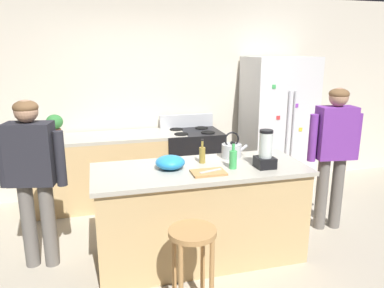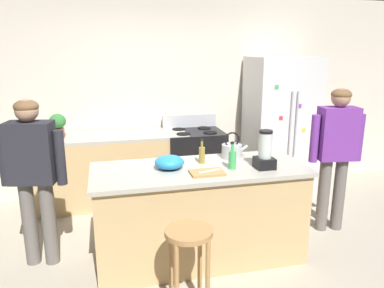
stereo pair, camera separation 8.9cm
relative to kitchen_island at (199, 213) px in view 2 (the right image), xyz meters
The scene contains 17 objects.
ground_plane 0.46m from the kitchen_island, ahead, with size 14.00×14.00×0.00m, color #B2A893.
back_wall 2.14m from the kitchen_island, 90.00° to the left, with size 8.00×0.10×2.70m, color beige.
kitchen_island is the anchor object (origin of this frame).
back_counter_run 1.74m from the kitchen_island, 117.30° to the left, with size 2.00×0.64×0.92m.
refrigerator 2.22m from the kitchen_island, 43.71° to the left, with size 0.90×0.73×1.90m.
stove_range 1.56m from the kitchen_island, 78.06° to the left, with size 0.76×0.65×1.10m.
person_by_island_left 1.58m from the kitchen_island, behind, with size 0.60×0.29×1.58m.
person_by_sink_right 1.68m from the kitchen_island, ahead, with size 0.60×0.27×1.60m.
bar_stool 0.80m from the kitchen_island, 110.27° to the right, with size 0.36×0.36×0.70m.
potted_plant 2.18m from the kitchen_island, 132.13° to the left, with size 0.20×0.20×0.30m.
blender_appliance 0.86m from the kitchen_island, 15.24° to the right, with size 0.17×0.17×0.36m.
bottle_vinegar 0.56m from the kitchen_island, 66.37° to the left, with size 0.06×0.06×0.24m.
bottle_soda 0.63m from the kitchen_island, 20.88° to the right, with size 0.07×0.07×0.26m.
mixing_bowl 0.59m from the kitchen_island, behind, with size 0.27×0.27×0.12m, color #268CD8.
tea_kettle 0.71m from the kitchen_island, 29.76° to the left, with size 0.28×0.20×0.27m.
cutting_board 0.51m from the kitchen_island, 83.95° to the right, with size 0.30×0.20×0.02m, color #B7844C.
chef_knife 0.52m from the kitchen_island, 78.02° to the right, with size 0.22×0.03×0.01m, color #B7BABF.
Camera 2 is at (-0.83, -3.14, 1.99)m, focal length 34.30 mm.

